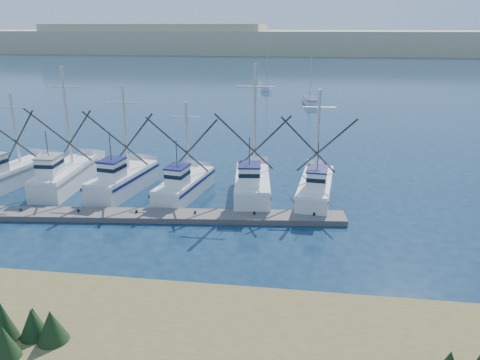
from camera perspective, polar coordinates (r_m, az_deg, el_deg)
name	(u,v)px	position (r m, az deg, el deg)	size (l,w,h in m)	color
ground	(280,267)	(25.90, 4.91, -10.51)	(500.00, 500.00, 0.00)	#0B2034
floating_dock	(137,215)	(32.63, -12.47, -4.23)	(28.22, 1.88, 0.38)	#5D5753
dune_ridge	(306,42)	(232.80, 8.07, 16.34)	(360.00, 60.00, 10.00)	tan
trawler_fleet	(154,182)	(36.74, -10.42, -0.18)	(27.74, 8.28, 9.83)	silver
sailboat_near	(310,101)	(79.97, 8.47, 9.54)	(2.45, 6.67, 8.10)	silver
sailboat_far	(267,87)	(97.41, 3.30, 11.26)	(1.78, 5.44, 8.10)	silver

